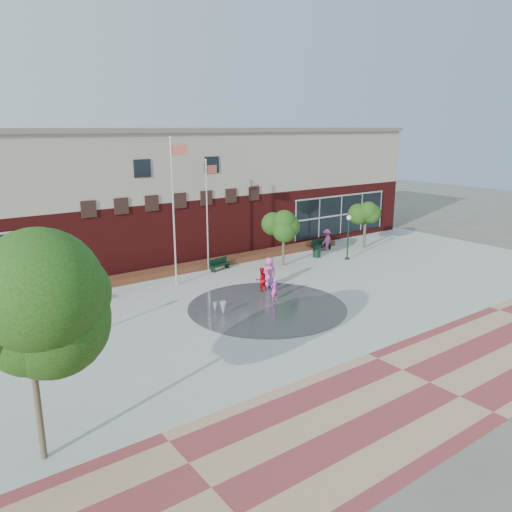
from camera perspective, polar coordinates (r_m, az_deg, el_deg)
ground at (r=24.43m, az=5.60°, el=-7.83°), size 120.00×120.00×0.00m
plaza_concrete at (r=27.33m, az=0.00°, el=-5.28°), size 46.00×18.00×0.01m
paver_band at (r=20.28m, az=19.22°, el=-13.52°), size 46.00×6.00×0.01m
splash_pad at (r=26.58m, az=1.28°, el=-5.86°), size 8.40×8.40×0.01m
library_building at (r=37.73m, az=-12.27°, el=7.17°), size 44.40×10.40×9.20m
flower_bed at (r=33.47m, az=-7.70°, el=-1.67°), size 26.00×1.20×0.40m
flagpole_left at (r=29.49m, az=-9.36°, el=5.78°), size 1.01×0.32×8.76m
flagpole_right at (r=32.65m, az=-5.56°, el=5.34°), size 0.90×0.15×7.31m
lamp_left at (r=22.00m, az=-26.72°, el=-6.14°), size 0.35×0.35×3.35m
lamp_right at (r=36.06m, az=10.50°, el=2.69°), size 0.34×0.34×3.24m
bench_left at (r=27.99m, az=-19.56°, el=-4.96°), size 2.09×1.12×1.01m
bench_mid at (r=33.28m, az=-4.16°, el=-1.21°), size 1.64×0.76×0.80m
bench_right at (r=38.92m, az=7.53°, el=1.04°), size 1.69×0.64×0.83m
trash_can at (r=36.70m, az=6.97°, el=0.58°), size 0.58×0.58×0.96m
tree_big_left at (r=14.58m, az=-24.85°, el=-4.84°), size 4.17×4.17×6.67m
tree_mid at (r=33.69m, az=3.19°, el=3.88°), size 2.48×2.48×4.19m
tree_small_right at (r=39.86m, az=12.42°, el=4.76°), size 2.19×2.19×3.74m
water_jet_a at (r=25.56m, az=-3.78°, el=-6.75°), size 0.35×0.35×0.68m
water_jet_b at (r=25.98m, az=-4.71°, el=-6.41°), size 0.22×0.22×0.49m
child_splash at (r=27.37m, az=2.11°, el=-3.87°), size 0.47×0.32×1.26m
adult_red at (r=28.81m, az=0.60°, el=-2.72°), size 0.77×0.64×1.44m
adult_pink at (r=29.61m, az=1.52°, el=-1.88°), size 0.95×0.68×1.80m
child_blue at (r=28.68m, az=1.90°, el=-3.40°), size 0.54×0.47×0.87m
person_bench at (r=38.70m, az=8.07°, el=1.82°), size 1.22×0.90×1.69m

